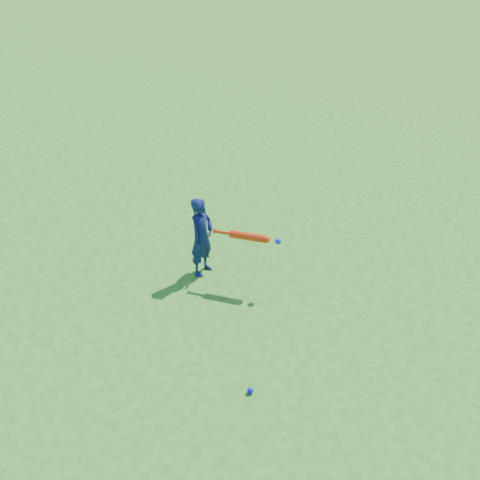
% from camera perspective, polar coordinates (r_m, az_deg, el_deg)
% --- Properties ---
extents(ground, '(80.00, 80.00, 0.00)m').
position_cam_1_polar(ground, '(6.77, -7.90, -4.65)').
color(ground, '#27721B').
rests_on(ground, ground).
extents(child, '(0.26, 0.39, 1.04)m').
position_cam_1_polar(child, '(6.67, -4.10, 0.33)').
color(child, '#101B4C').
rests_on(child, ground).
extents(ground_ball_blue, '(0.06, 0.06, 0.06)m').
position_cam_1_polar(ground_ball_blue, '(5.31, 1.10, -15.77)').
color(ground_ball_blue, '#0C10DA').
rests_on(ground_ball_blue, ground).
extents(bat_swing, '(0.83, 0.26, 0.10)m').
position_cam_1_polar(bat_swing, '(6.36, 1.18, 0.33)').
color(bat_swing, red).
rests_on(bat_swing, ground).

